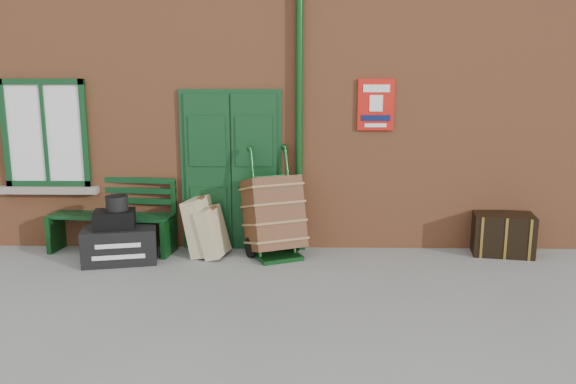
{
  "coord_description": "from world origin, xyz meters",
  "views": [
    {
      "loc": [
        0.65,
        -6.31,
        2.39
      ],
      "look_at": [
        0.51,
        0.6,
        1.0
      ],
      "focal_mm": 35.0,
      "sensor_mm": 36.0,
      "label": 1
    }
  ],
  "objects_px": {
    "bench": "(114,213)",
    "houdini_trunk": "(120,245)",
    "dark_trunk": "(503,234)",
    "porter_trolley": "(274,215)"
  },
  "relations": [
    {
      "from": "bench",
      "to": "dark_trunk",
      "type": "xyz_separation_m",
      "value": [
        5.44,
        -0.08,
        -0.25
      ]
    },
    {
      "from": "bench",
      "to": "dark_trunk",
      "type": "bearing_deg",
      "value": 5.95
    },
    {
      "from": "porter_trolley",
      "to": "dark_trunk",
      "type": "bearing_deg",
      "value": -21.51
    },
    {
      "from": "bench",
      "to": "dark_trunk",
      "type": "relative_size",
      "value": 2.23
    },
    {
      "from": "houdini_trunk",
      "to": "dark_trunk",
      "type": "relative_size",
      "value": 1.18
    },
    {
      "from": "bench",
      "to": "houdini_trunk",
      "type": "distance_m",
      "value": 0.67
    },
    {
      "from": "bench",
      "to": "houdini_trunk",
      "type": "xyz_separation_m",
      "value": [
        0.24,
        -0.55,
        -0.3
      ]
    },
    {
      "from": "houdini_trunk",
      "to": "porter_trolley",
      "type": "relative_size",
      "value": 0.64
    },
    {
      "from": "bench",
      "to": "porter_trolley",
      "type": "bearing_deg",
      "value": 1.55
    },
    {
      "from": "houdini_trunk",
      "to": "bench",
      "type": "bearing_deg",
      "value": 101.42
    }
  ]
}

